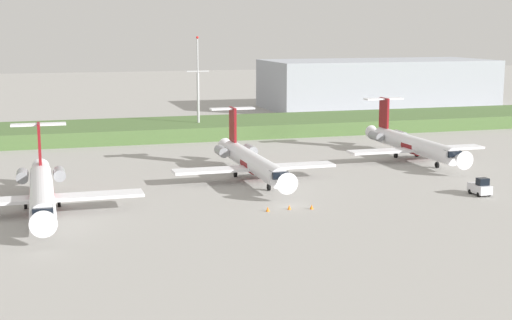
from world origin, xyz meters
The scene contains 11 objects.
ground_plane centered at (0.00, 30.00, 0.00)m, with size 500.00×500.00×0.00m, color #9E9B96.
grass_berm centered at (0.00, 60.19, 1.32)m, with size 320.00×20.00×2.64m, color #4C6B38.
regional_jet_nearest centered at (-28.49, 3.87, 2.54)m, with size 22.81×31.00×9.00m.
regional_jet_second centered at (-0.06, 15.12, 2.54)m, with size 22.81×31.00×9.00m.
regional_jet_third centered at (29.09, 22.99, 2.54)m, with size 22.81×31.00×9.00m.
antenna_mast centered at (1.56, 58.43, 8.08)m, with size 4.40×0.50×19.32m.
distant_hangar centered at (58.34, 97.22, 6.28)m, with size 59.62×25.89×12.55m, color #9EA3AD.
baggage_tug centered at (24.82, -3.10, 1.00)m, with size 1.72×3.20×2.30m.
safety_cone_front_marker centered at (-3.53, -3.59, 0.28)m, with size 0.44×0.44×0.55m, color orange.
safety_cone_mid_marker centered at (-0.83, -3.39, 0.28)m, with size 0.44×0.44×0.55m, color orange.
safety_cone_rear_marker centered at (1.74, -3.96, 0.28)m, with size 0.44×0.44×0.55m, color orange.
Camera 1 is at (-28.41, -83.43, 20.95)m, focal length 52.25 mm.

